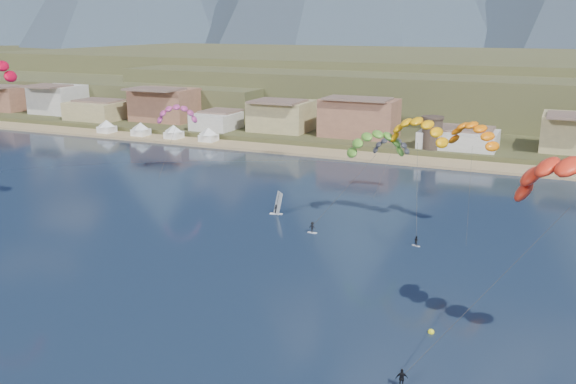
{
  "coord_description": "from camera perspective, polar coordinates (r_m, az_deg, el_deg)",
  "views": [
    {
      "loc": [
        35.68,
        -48.82,
        33.93
      ],
      "look_at": [
        0.0,
        32.0,
        10.0
      ],
      "focal_mm": 38.92,
      "sensor_mm": 36.0,
      "label": 1
    }
  ],
  "objects": [
    {
      "name": "foothills",
      "position": [
        282.69,
        21.31,
        9.09
      ],
      "size": [
        940.0,
        210.0,
        18.0
      ],
      "color": "brown",
      "rests_on": "ground"
    },
    {
      "name": "windsurfer",
      "position": [
        114.45,
        -1.01,
        -1.4
      ],
      "size": [
        2.42,
        2.65,
        4.17
      ],
      "color": "silver",
      "rests_on": "ground"
    },
    {
      "name": "watchtower",
      "position": [
        167.96,
        13.03,
        5.32
      ],
      "size": [
        5.82,
        5.82,
        8.6
      ],
      "color": "#47382D",
      "rests_on": "ground"
    },
    {
      "name": "ground",
      "position": [
        69.33,
        -11.1,
        -14.45
      ],
      "size": [
        2400.0,
        2400.0,
        0.0
      ],
      "primitive_type": "plane",
      "color": "black",
      "rests_on": "ground"
    },
    {
      "name": "distant_kite_orange",
      "position": [
        105.47,
        16.6,
        5.42
      ],
      "size": [
        9.99,
        8.11,
        20.24
      ],
      "color": "#262626",
      "rests_on": "ground"
    },
    {
      "name": "beach",
      "position": [
        162.4,
        10.62,
        2.92
      ],
      "size": [
        2200.0,
        12.0,
        0.9
      ],
      "color": "tan",
      "rests_on": "ground"
    },
    {
      "name": "kitesurfer_yellow",
      "position": [
        106.48,
        11.83,
        5.82
      ],
      "size": [
        11.21,
        13.59,
        20.64
      ],
      "color": "silver",
      "rests_on": "ground"
    },
    {
      "name": "beach_tents",
      "position": [
        193.41,
        -11.96,
        5.84
      ],
      "size": [
        43.4,
        6.4,
        5.0
      ],
      "color": "white",
      "rests_on": "ground"
    },
    {
      "name": "distant_kite_pink",
      "position": [
        145.09,
        -10.13,
        7.32
      ],
      "size": [
        10.1,
        8.0,
        17.94
      ],
      "color": "#262626",
      "rests_on": "ground"
    },
    {
      "name": "distant_kite_dark",
      "position": [
        129.79,
        9.43,
        4.47
      ],
      "size": [
        8.3,
        6.3,
        13.58
      ],
      "color": "#262626",
      "rests_on": "ground"
    },
    {
      "name": "town",
      "position": [
        188.62,
        -0.07,
        7.25
      ],
      "size": [
        400.0,
        24.0,
        12.0
      ],
      "color": "silver",
      "rests_on": "ground"
    },
    {
      "name": "land",
      "position": [
        610.8,
        20.83,
        11.01
      ],
      "size": [
        2200.0,
        900.0,
        4.0
      ],
      "color": "#4C4829",
      "rests_on": "ground"
    },
    {
      "name": "kitesurfer_green",
      "position": [
        108.67,
        8.03,
        4.71
      ],
      "size": [
        13.8,
        15.6,
        19.09
      ],
      "color": "silver",
      "rests_on": "ground"
    },
    {
      "name": "buoy",
      "position": [
        74.23,
        12.94,
        -12.35
      ],
      "size": [
        0.72,
        0.72,
        0.72
      ],
      "color": "#FFFE1A",
      "rests_on": "ground"
    },
    {
      "name": "kitesurfer_orange",
      "position": [
        66.42,
        24.68,
        1.34
      ],
      "size": [
        20.89,
        17.89,
        25.74
      ],
      "color": "silver",
      "rests_on": "ground"
    }
  ]
}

